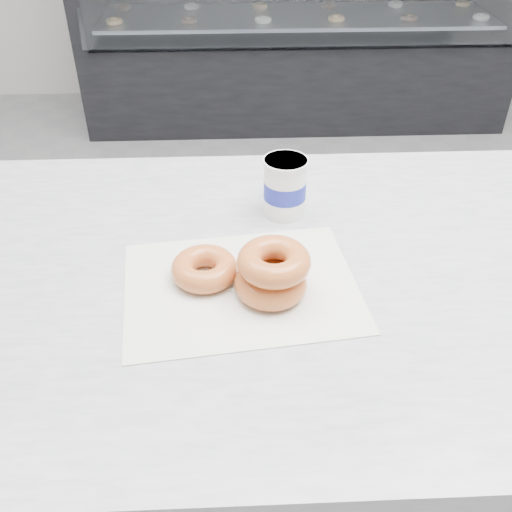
{
  "coord_description": "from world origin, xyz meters",
  "views": [
    {
      "loc": [
        -0.38,
        -1.28,
        1.44
      ],
      "look_at": [
        -0.35,
        -0.62,
        0.94
      ],
      "focal_mm": 40.0,
      "sensor_mm": 36.0,
      "label": 1
    }
  ],
  "objects": [
    {
      "name": "coffee_cup",
      "position": [
        -0.29,
        -0.44,
        0.95
      ],
      "size": [
        0.09,
        0.09,
        0.1
      ],
      "rotation": [
        0.0,
        0.0,
        0.35
      ],
      "color": "white",
      "rests_on": "counter"
    },
    {
      "name": "counter",
      "position": [
        0.0,
        -0.6,
        0.45
      ],
      "size": [
        3.06,
        0.76,
        0.9
      ],
      "color": "#333335",
      "rests_on": "ground"
    },
    {
      "name": "display_case",
      "position": [
        0.0,
        2.12,
        0.49
      ],
      "size": [
        2.4,
        0.74,
        1.25
      ],
      "color": "black",
      "rests_on": "ground"
    },
    {
      "name": "donut_single",
      "position": [
        -0.43,
        -0.62,
        0.92
      ],
      "size": [
        0.11,
        0.11,
        0.03
      ],
      "primitive_type": "torus",
      "rotation": [
        0.0,
        0.0,
        -0.11
      ],
      "color": "orange",
      "rests_on": "wax_paper"
    },
    {
      "name": "donut_stack",
      "position": [
        -0.33,
        -0.66,
        0.94
      ],
      "size": [
        0.14,
        0.14,
        0.07
      ],
      "color": "orange",
      "rests_on": "wax_paper"
    },
    {
      "name": "wax_paper",
      "position": [
        -0.37,
        -0.64,
        0.9
      ],
      "size": [
        0.37,
        0.3,
        0.0
      ],
      "primitive_type": "cube",
      "rotation": [
        0.0,
        0.0,
        0.12
      ],
      "color": "silver",
      "rests_on": "counter"
    },
    {
      "name": "ground",
      "position": [
        0.0,
        0.0,
        0.0
      ],
      "size": [
        5.0,
        5.0,
        0.0
      ],
      "primitive_type": "plane",
      "color": "gray",
      "rests_on": "ground"
    }
  ]
}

